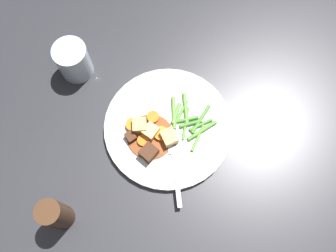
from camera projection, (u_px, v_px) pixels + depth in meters
The scene contains 26 objects.
ground_plane at pixel (168, 128), 0.83m from camera, with size 3.00×3.00×0.00m, color #2D2D33.
dinner_plate at pixel (168, 127), 0.82m from camera, with size 0.29×0.29×0.02m, color white.
stew_sauce at pixel (150, 136), 0.81m from camera, with size 0.10×0.10×0.00m, color brown.
carrot_slice_0 at pixel (161, 134), 0.80m from camera, with size 0.03×0.03×0.01m, color orange.
carrot_slice_1 at pixel (143, 140), 0.80m from camera, with size 0.03×0.03×0.01m, color orange.
carrot_slice_2 at pixel (153, 117), 0.82m from camera, with size 0.03×0.03×0.01m, color orange.
carrot_slice_3 at pixel (133, 125), 0.81m from camera, with size 0.03×0.03×0.01m, color orange.
potato_chunk_0 at pixel (151, 132), 0.80m from camera, with size 0.03×0.03×0.03m, color #E5CC7A.
potato_chunk_1 at pixel (140, 126), 0.80m from camera, with size 0.03×0.03×0.03m, color #DBBC6B.
potato_chunk_2 at pixel (169, 137), 0.79m from camera, with size 0.03×0.03×0.02m, color #DBBC6B.
meat_chunk_0 at pixel (131, 137), 0.80m from camera, with size 0.02×0.02×0.02m, color #4C2B19.
meat_chunk_1 at pixel (149, 152), 0.78m from camera, with size 0.03×0.03×0.03m, color #4C2B19.
green_bean_0 at pixel (181, 113), 0.82m from camera, with size 0.01×0.01×0.07m, color #599E38.
green_bean_1 at pixel (201, 119), 0.82m from camera, with size 0.01×0.01×0.08m, color #4C8E33.
green_bean_2 at pixel (186, 120), 0.82m from camera, with size 0.01×0.01×0.06m, color #4C8E33.
green_bean_3 at pixel (191, 124), 0.81m from camera, with size 0.01×0.01×0.05m, color #4C8E33.
green_bean_4 at pixel (174, 113), 0.82m from camera, with size 0.01×0.01×0.08m, color #66AD42.
green_bean_5 at pixel (198, 138), 0.80m from camera, with size 0.01×0.01×0.06m, color #66AD42.
green_bean_6 at pixel (186, 123), 0.81m from camera, with size 0.01×0.01×0.08m, color #599E38.
green_bean_7 at pixel (176, 113), 0.82m from camera, with size 0.01×0.01×0.05m, color #66AD42.
green_bean_8 at pixel (202, 131), 0.81m from camera, with size 0.01×0.01×0.08m, color #599E38.
green_bean_9 at pixel (186, 108), 0.82m from camera, with size 0.01×0.01×0.07m, color #66AD42.
green_bean_10 at pixel (201, 125), 0.81m from camera, with size 0.01×0.01×0.06m, color #4C8E33.
fork at pixel (175, 164), 0.79m from camera, with size 0.09×0.16×0.00m.
water_glass at pixel (73, 61), 0.84m from camera, with size 0.08×0.08×0.09m, color silver.
pepper_mill at pixel (56, 215), 0.71m from camera, with size 0.05×0.05×0.11m, color #4C2D19.
Camera 1 is at (0.15, 0.22, 0.79)m, focal length 39.19 mm.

